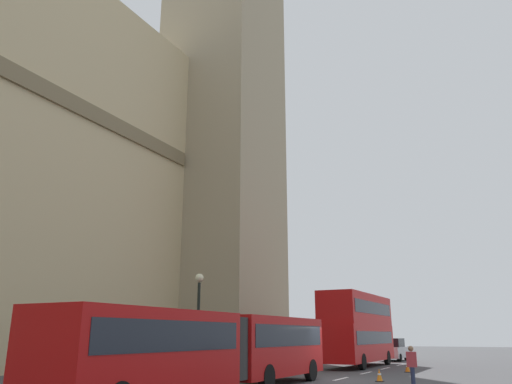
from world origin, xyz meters
The scene contains 9 objects.
ground_plane centered at (0.00, 0.00, 0.00)m, with size 160.00×160.00×0.00m, color #424244.
lane_centre_marking centered at (-1.45, 0.00, 0.00)m, with size 34.40×0.16×0.01m.
articulated_bus centered at (-7.76, 1.99, 1.75)m, with size 16.24×2.54×2.90m.
double_decker_bus centered at (11.10, 2.00, 2.71)m, with size 10.35×2.54×4.90m.
sedan_lead centered at (20.49, 1.78, 0.91)m, with size 4.40×1.86×1.85m.
traffic_cone_west centered at (0.28, -2.11, 0.28)m, with size 0.36×0.36×0.58m.
traffic_cone_middle centered at (7.18, -2.03, 0.28)m, with size 0.36×0.36×0.58m.
street_lamp centered at (-2.45, 6.50, 3.06)m, with size 0.44×0.44×5.27m.
pedestrian_near_cones centered at (-2.66, -4.23, 0.91)m, with size 0.36×0.43×1.69m.
Camera 1 is at (-24.76, -8.56, 2.12)m, focal length 34.98 mm.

